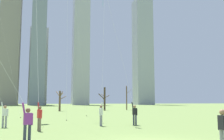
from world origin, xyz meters
TOP-DOWN VIEW (x-y plane):
  - kite_flyer_foreground_left_blue at (2.41, 9.23)m, footprint 2.23×5.73m
  - kite_flyer_midfield_left_teal at (0.11, 9.47)m, footprint 2.16×6.25m
  - kite_flyer_foreground_right_pink at (-5.02, 9.39)m, footprint 1.44×12.80m
  - bystander_far_off_by_trees at (1.91, -2.66)m, footprint 0.22×0.51m
  - distant_kite_high_overhead_purple at (-10.54, 26.59)m, footprint 4.36×6.76m
  - bare_tree_leftmost at (14.48, 44.02)m, footprint 1.26×1.79m
  - bare_tree_left_of_center at (-0.80, 40.70)m, footprint 2.06×3.56m
  - bare_tree_center at (8.70, 42.00)m, footprint 2.48×1.35m
  - skyline_mid_tower_right at (54.70, 128.15)m, footprint 10.35×9.19m
  - skyline_squat_block at (17.36, 130.62)m, footprint 9.07×8.58m
  - skyline_mid_tower_left at (-5.71, 138.49)m, footprint 9.95×10.34m
  - skyline_wide_slab at (-20.62, 130.02)m, footprint 10.38×8.00m
  - skyline_short_annex at (-5.89, 124.35)m, footprint 7.39×10.25m

SIDE VIEW (x-z plane):
  - bystander_far_off_by_trees at x=1.91m, z-range 0.09..1.71m
  - bare_tree_left_of_center at x=-0.80m, z-range 0.26..4.29m
  - bare_tree_center at x=8.70m, z-range 0.08..5.04m
  - kite_flyer_midfield_left_teal at x=0.11m, z-range -4.48..9.89m
  - bare_tree_leftmost at x=14.48m, z-range 0.07..5.78m
  - kite_flyer_foreground_left_blue at x=2.41m, z-range -5.38..11.33m
  - kite_flyer_foreground_right_pink at x=-5.02m, z-range -3.85..13.25m
  - distant_kite_high_overhead_purple at x=-10.54m, z-range 5.91..21.83m
  - skyline_mid_tower_left at x=-5.71m, z-range 0.00..43.69m
  - skyline_wide_slab at x=-20.62m, z-range -4.91..66.23m
  - skyline_short_annex at x=-5.89m, z-range -4.59..67.97m
  - skyline_mid_tower_right at x=54.70m, z-range 0.00..63.75m
  - skyline_squat_block at x=17.36m, z-range -3.31..68.93m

